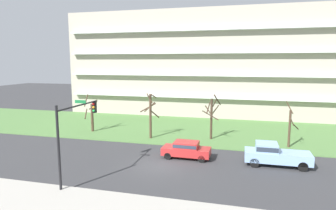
# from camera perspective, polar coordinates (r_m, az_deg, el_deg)

# --- Properties ---
(ground) EXTENTS (160.00, 160.00, 0.00)m
(ground) POSITION_cam_1_polar(r_m,az_deg,el_deg) (25.77, -1.40, -11.66)
(ground) COLOR #38383A
(sidewalk_curb_near) EXTENTS (80.00, 4.00, 0.15)m
(sidewalk_curb_near) POSITION_cam_1_polar(r_m,az_deg,el_deg) (18.83, -8.53, -19.44)
(sidewalk_curb_near) COLOR #ADA89E
(sidewalk_curb_near) RESTS_ON ground
(grass_lawn_strip) EXTENTS (80.00, 16.00, 0.08)m
(grass_lawn_strip) POSITION_cam_1_polar(r_m,az_deg,el_deg) (38.87, 4.31, -4.69)
(grass_lawn_strip) COLOR #547F42
(grass_lawn_strip) RESTS_ON ground
(apartment_building) EXTENTS (44.97, 13.70, 16.91)m
(apartment_building) POSITION_cam_1_polar(r_m,az_deg,el_deg) (52.06, 7.28, 7.93)
(apartment_building) COLOR #B2A899
(apartment_building) RESTS_ON ground
(tree_far_left) EXTENTS (1.92, 1.90, 4.73)m
(tree_far_left) POSITION_cam_1_polar(r_m,az_deg,el_deg) (38.34, -14.59, -1.87)
(tree_far_left) COLOR #4C3828
(tree_far_left) RESTS_ON ground
(tree_left) EXTENTS (2.37, 2.37, 5.30)m
(tree_left) POSITION_cam_1_polar(r_m,az_deg,el_deg) (33.77, -3.40, -1.77)
(tree_left) COLOR #4C3828
(tree_left) RESTS_ON ground
(tree_center) EXTENTS (1.95, 1.85, 5.30)m
(tree_center) POSITION_cam_1_polar(r_m,az_deg,el_deg) (33.61, 8.45, -2.12)
(tree_center) COLOR #423023
(tree_center) RESTS_ON ground
(tree_right) EXTENTS (1.45, 1.14, 4.87)m
(tree_right) POSITION_cam_1_polar(r_m,az_deg,el_deg) (32.67, 22.54, -4.03)
(tree_right) COLOR #4C3828
(tree_right) RESTS_ON ground
(sedan_red_near_left) EXTENTS (4.43, 1.88, 1.57)m
(sedan_red_near_left) POSITION_cam_1_polar(r_m,az_deg,el_deg) (27.42, 3.56, -8.50)
(sedan_red_near_left) COLOR #B22828
(sedan_red_near_left) RESTS_ON ground
(pickup_blue_center_left) EXTENTS (5.42, 2.04, 1.95)m
(pickup_blue_center_left) POSITION_cam_1_polar(r_m,az_deg,el_deg) (27.05, 19.89, -8.92)
(pickup_blue_center_left) COLOR #8CB2E0
(pickup_blue_center_left) RESTS_ON ground
(traffic_signal_mast) EXTENTS (0.90, 5.45, 5.99)m
(traffic_signal_mast) POSITION_cam_1_polar(r_m,az_deg,el_deg) (22.56, -17.81, -4.06)
(traffic_signal_mast) COLOR black
(traffic_signal_mast) RESTS_ON ground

